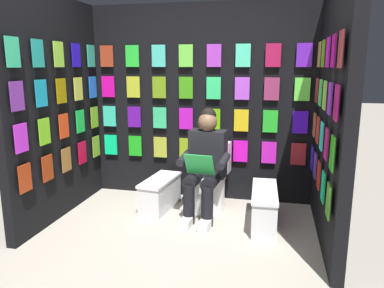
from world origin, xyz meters
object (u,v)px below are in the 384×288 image
person_reading (205,163)px  toilet (210,181)px  comic_longbox_near (160,193)px  comic_longbox_far (264,207)px

person_reading → toilet: bearing=-89.3°
toilet → person_reading: size_ratio=0.65×
toilet → comic_longbox_near: toilet is taller
person_reading → comic_longbox_far: bearing=176.0°
comic_longbox_near → person_reading: bearing=177.7°
comic_longbox_near → comic_longbox_far: bearing=177.7°
toilet → comic_longbox_far: 0.73m
comic_longbox_near → toilet: bearing=-159.4°
toilet → person_reading: (0.02, 0.23, 0.27)m
person_reading → comic_longbox_far: (-0.65, 0.10, -0.41)m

